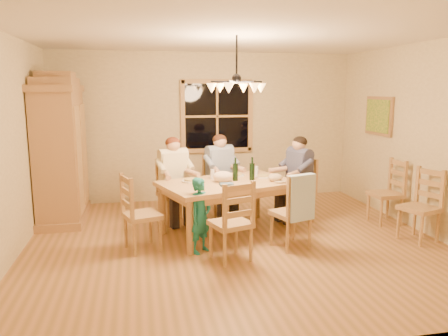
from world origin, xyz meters
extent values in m
plane|color=olive|center=(0.00, 0.00, 0.00)|extent=(5.50, 5.50, 0.00)
cube|color=white|center=(0.00, 0.00, 2.70)|extent=(5.50, 5.00, 0.02)
cube|color=tan|center=(0.00, 2.50, 1.35)|extent=(5.50, 0.02, 2.70)
cube|color=tan|center=(-2.75, 0.00, 1.35)|extent=(0.02, 5.00, 2.70)
cube|color=tan|center=(2.75, 0.00, 1.35)|extent=(0.02, 5.00, 2.70)
cube|color=black|center=(0.20, 2.48, 1.55)|extent=(1.20, 0.03, 1.20)
cube|color=#9F7346|center=(0.20, 2.46, 1.55)|extent=(1.30, 0.06, 1.30)
cube|color=#A26F46|center=(2.72, 1.20, 1.60)|extent=(0.04, 0.78, 0.64)
cube|color=#1E6B2D|center=(2.69, 1.20, 1.60)|extent=(0.02, 0.68, 0.54)
cylinder|color=black|center=(0.00, 0.00, 2.44)|extent=(0.02, 0.02, 0.53)
sphere|color=black|center=(0.00, 0.00, 2.17)|extent=(0.12, 0.12, 0.12)
cylinder|color=black|center=(0.16, 0.00, 2.13)|extent=(0.34, 0.02, 0.02)
cone|color=#FFB259|center=(0.32, 0.00, 2.05)|extent=(0.13, 0.13, 0.12)
cylinder|color=black|center=(0.08, 0.14, 2.13)|extent=(0.19, 0.31, 0.02)
cone|color=#FFB259|center=(0.16, 0.28, 2.05)|extent=(0.13, 0.13, 0.12)
cylinder|color=black|center=(-0.08, 0.14, 2.13)|extent=(0.19, 0.31, 0.02)
cone|color=#FFB259|center=(-0.16, 0.28, 2.05)|extent=(0.13, 0.13, 0.12)
cylinder|color=black|center=(-0.16, 0.00, 2.13)|extent=(0.34, 0.02, 0.02)
cone|color=#FFB259|center=(-0.32, 0.00, 2.05)|extent=(0.13, 0.13, 0.12)
cylinder|color=black|center=(-0.08, -0.14, 2.13)|extent=(0.19, 0.31, 0.02)
cone|color=#FFB259|center=(-0.16, -0.28, 2.05)|extent=(0.13, 0.13, 0.12)
cylinder|color=black|center=(0.08, -0.14, 2.13)|extent=(0.19, 0.31, 0.02)
cone|color=#FFB259|center=(0.16, -0.28, 2.05)|extent=(0.13, 0.13, 0.12)
cube|color=#A26F46|center=(-2.43, 1.60, 1.00)|extent=(0.60, 1.30, 2.00)
cube|color=#A26F46|center=(-2.43, 1.60, 2.05)|extent=(0.66, 1.40, 0.10)
cube|color=#A26F46|center=(-2.43, 1.60, 2.15)|extent=(0.58, 1.00, 0.12)
cube|color=#A26F46|center=(-2.43, 1.60, 2.25)|extent=(0.52, 0.55, 0.10)
cube|color=#9F7346|center=(-2.12, 1.27, 1.00)|extent=(0.03, 0.55, 1.60)
cube|color=#9F7346|center=(-2.12, 1.93, 1.00)|extent=(0.03, 0.55, 1.60)
cube|color=#A26F46|center=(-2.43, 1.60, 0.06)|extent=(0.66, 1.40, 0.12)
cube|color=tan|center=(-0.03, 0.39, 0.73)|extent=(2.07, 1.62, 0.06)
cube|color=#9F7346|center=(-0.03, 0.39, 0.65)|extent=(1.88, 1.43, 0.10)
cylinder|color=#9F7346|center=(-0.65, -0.29, 0.35)|extent=(0.09, 0.09, 0.70)
cylinder|color=#9F7346|center=(0.88, 0.21, 0.35)|extent=(0.09, 0.09, 0.70)
cylinder|color=#9F7346|center=(-0.94, 0.57, 0.35)|extent=(0.09, 0.09, 0.70)
cylinder|color=#9F7346|center=(0.59, 1.07, 0.35)|extent=(0.09, 0.09, 0.70)
cube|color=#9F7346|center=(-0.73, 1.06, 0.45)|extent=(0.55, 0.54, 0.06)
cube|color=#9F7346|center=(-0.73, 1.06, 0.72)|extent=(0.38, 0.17, 0.54)
cube|color=#9F7346|center=(0.04, 1.31, 0.45)|extent=(0.55, 0.54, 0.06)
cube|color=#9F7346|center=(0.04, 1.31, 0.72)|extent=(0.38, 0.17, 0.54)
cube|color=#9F7346|center=(-0.19, -0.56, 0.45)|extent=(0.55, 0.54, 0.06)
cube|color=#9F7346|center=(-0.19, -0.56, 0.72)|extent=(0.38, 0.17, 0.54)
cube|color=#9F7346|center=(0.67, -0.28, 0.45)|extent=(0.55, 0.54, 0.06)
cube|color=#9F7346|center=(0.67, -0.28, 0.72)|extent=(0.38, 0.17, 0.54)
cube|color=#9F7346|center=(-1.22, 0.00, 0.45)|extent=(0.54, 0.55, 0.06)
cube|color=#9F7346|center=(-1.22, 0.00, 0.72)|extent=(0.17, 0.38, 0.54)
cube|color=#9F7346|center=(1.16, 0.79, 0.45)|extent=(0.54, 0.55, 0.06)
cube|color=#9F7346|center=(1.16, 0.79, 0.72)|extent=(0.17, 0.38, 0.54)
cube|color=beige|center=(-0.73, 1.06, 0.84)|extent=(0.45, 0.33, 0.52)
cube|color=#262328|center=(-0.73, 1.06, 0.53)|extent=(0.49, 0.52, 0.14)
sphere|color=tan|center=(-0.73, 1.06, 1.22)|extent=(0.21, 0.21, 0.21)
ellipsoid|color=#592614|center=(-0.73, 1.06, 1.25)|extent=(0.22, 0.22, 0.17)
cube|color=#355393|center=(0.04, 1.31, 0.84)|extent=(0.45, 0.33, 0.52)
cube|color=#262328|center=(0.04, 1.31, 0.53)|extent=(0.49, 0.52, 0.14)
sphere|color=tan|center=(0.04, 1.31, 1.22)|extent=(0.21, 0.21, 0.21)
ellipsoid|color=#381E11|center=(0.04, 1.31, 1.25)|extent=(0.22, 0.22, 0.17)
cube|color=#3F4466|center=(1.16, 0.79, 0.84)|extent=(0.33, 0.45, 0.52)
cube|color=#262328|center=(1.16, 0.79, 0.53)|extent=(0.52, 0.49, 0.14)
sphere|color=tan|center=(1.16, 0.79, 1.22)|extent=(0.21, 0.21, 0.21)
ellipsoid|color=black|center=(1.16, 0.79, 1.25)|extent=(0.22, 0.22, 0.17)
cube|color=#ACCAE8|center=(0.73, -0.46, 0.70)|extent=(0.39, 0.21, 0.58)
cylinder|color=black|center=(0.09, 0.45, 0.93)|extent=(0.08, 0.08, 0.33)
cylinder|color=black|center=(0.34, 0.45, 0.93)|extent=(0.08, 0.08, 0.33)
cylinder|color=white|center=(-0.54, 0.50, 0.77)|extent=(0.26, 0.26, 0.02)
cylinder|color=white|center=(0.18, 0.78, 0.77)|extent=(0.26, 0.26, 0.02)
cylinder|color=white|center=(0.55, 0.61, 0.77)|extent=(0.26, 0.26, 0.02)
cylinder|color=silver|center=(-0.21, 0.63, 0.83)|extent=(0.06, 0.06, 0.14)
cylinder|color=silver|center=(0.49, 0.76, 0.83)|extent=(0.06, 0.06, 0.14)
ellipsoid|color=tan|center=(0.64, 0.29, 0.82)|extent=(0.20, 0.20, 0.11)
cube|color=#455F7F|center=(-0.09, 0.16, 0.78)|extent=(0.21, 0.19, 0.03)
ellipsoid|color=beige|center=(-0.10, 0.39, 0.84)|extent=(0.28, 0.22, 0.15)
imported|color=#1B7A7D|center=(-0.51, -0.24, 0.48)|extent=(0.41, 0.41, 0.96)
cube|color=#9F7346|center=(2.45, -0.40, 0.45)|extent=(0.54, 0.55, 0.06)
cube|color=#9F7346|center=(2.45, -0.40, 0.72)|extent=(0.17, 0.38, 0.54)
cube|color=#9F7346|center=(2.45, 0.43, 0.45)|extent=(0.43, 0.45, 0.06)
cube|color=#9F7346|center=(2.45, 0.43, 0.72)|extent=(0.06, 0.38, 0.54)
camera|label=1|loc=(-1.25, -5.46, 2.03)|focal=35.00mm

